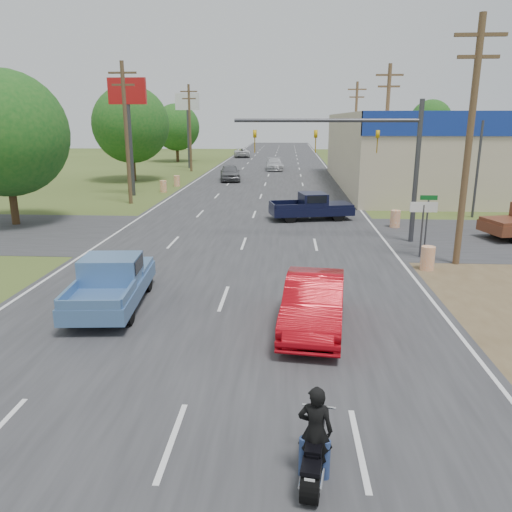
# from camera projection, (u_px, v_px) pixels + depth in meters

# --- Properties ---
(ground) EXTENTS (200.00, 200.00, 0.00)m
(ground) POSITION_uv_depth(u_px,v_px,m) (172.00, 441.00, 9.69)
(ground) COLOR #3F4E1F
(ground) RESTS_ON ground
(main_road) EXTENTS (15.00, 180.00, 0.02)m
(main_road) POSITION_uv_depth(u_px,v_px,m) (265.00, 184.00, 48.19)
(main_road) COLOR #2D2D30
(main_road) RESTS_ON ground
(cross_road) EXTENTS (120.00, 10.00, 0.02)m
(cross_road) POSITION_uv_depth(u_px,v_px,m) (247.00, 235.00, 27.01)
(cross_road) COLOR #2D2D30
(cross_road) RESTS_ON ground
(utility_pole_1) EXTENTS (2.00, 0.28, 10.00)m
(utility_pole_1) POSITION_uv_depth(u_px,v_px,m) (469.00, 138.00, 20.22)
(utility_pole_1) COLOR #4C3823
(utility_pole_1) RESTS_ON ground
(utility_pole_2) EXTENTS (2.00, 0.28, 10.00)m
(utility_pole_2) POSITION_uv_depth(u_px,v_px,m) (386.00, 130.00, 37.54)
(utility_pole_2) COLOR #4C3823
(utility_pole_2) RESTS_ON ground
(utility_pole_3) EXTENTS (2.00, 0.28, 10.00)m
(utility_pole_3) POSITION_uv_depth(u_px,v_px,m) (355.00, 126.00, 54.87)
(utility_pole_3) COLOR #4C3823
(utility_pole_3) RESTS_ON ground
(utility_pole_5) EXTENTS (2.00, 0.28, 10.00)m
(utility_pole_5) POSITION_uv_depth(u_px,v_px,m) (126.00, 130.00, 35.81)
(utility_pole_5) COLOR #4C3823
(utility_pole_5) RESTS_ON ground
(utility_pole_6) EXTENTS (2.00, 0.28, 10.00)m
(utility_pole_6) POSITION_uv_depth(u_px,v_px,m) (190.00, 126.00, 58.91)
(utility_pole_6) COLOR #4C3823
(utility_pole_6) RESTS_ON ground
(tree_0) EXTENTS (7.14, 7.14, 8.84)m
(tree_0) POSITION_uv_depth(u_px,v_px,m) (5.00, 134.00, 28.40)
(tree_0) COLOR #422D19
(tree_0) RESTS_ON ground
(tree_1) EXTENTS (7.56, 7.56, 9.36)m
(tree_1) POSITION_uv_depth(u_px,v_px,m) (131.00, 124.00, 49.46)
(tree_1) COLOR #422D19
(tree_1) RESTS_ON ground
(tree_2) EXTENTS (6.72, 6.72, 8.32)m
(tree_2) POSITION_uv_depth(u_px,v_px,m) (176.00, 127.00, 72.77)
(tree_2) COLOR #422D19
(tree_2) RESTS_ON ground
(tree_5) EXTENTS (7.98, 7.98, 9.88)m
(tree_5) POSITION_uv_depth(u_px,v_px,m) (431.00, 120.00, 97.74)
(tree_5) COLOR #422D19
(tree_5) RESTS_ON ground
(tree_6) EXTENTS (8.82, 8.82, 10.92)m
(tree_6) POSITION_uv_depth(u_px,v_px,m) (130.00, 117.00, 101.24)
(tree_6) COLOR #422D19
(tree_6) RESTS_ON ground
(barrel_0) EXTENTS (0.56, 0.56, 1.00)m
(barrel_0) POSITION_uv_depth(u_px,v_px,m) (428.00, 258.00, 20.62)
(barrel_0) COLOR orange
(barrel_0) RESTS_ON ground
(barrel_1) EXTENTS (0.56, 0.56, 1.00)m
(barrel_1) POSITION_uv_depth(u_px,v_px,m) (395.00, 219.00, 28.77)
(barrel_1) COLOR orange
(barrel_1) RESTS_ON ground
(barrel_2) EXTENTS (0.56, 0.56, 1.00)m
(barrel_2) POSITION_uv_depth(u_px,v_px,m) (163.00, 186.00, 42.80)
(barrel_2) COLOR orange
(barrel_2) RESTS_ON ground
(barrel_3) EXTENTS (0.56, 0.56, 1.00)m
(barrel_3) POSITION_uv_depth(u_px,v_px,m) (177.00, 181.00, 46.63)
(barrel_3) COLOR orange
(barrel_3) RESTS_ON ground
(pole_sign_left_near) EXTENTS (3.00, 0.35, 9.20)m
(pole_sign_left_near) POSITION_uv_depth(u_px,v_px,m) (128.00, 105.00, 39.23)
(pole_sign_left_near) COLOR #3F3F44
(pole_sign_left_near) RESTS_ON ground
(pole_sign_left_far) EXTENTS (3.00, 0.35, 9.20)m
(pole_sign_left_far) POSITION_uv_depth(u_px,v_px,m) (188.00, 110.00, 62.34)
(pole_sign_left_far) COLOR #3F3F44
(pole_sign_left_far) RESTS_ON ground
(lane_sign) EXTENTS (1.20, 0.08, 2.52)m
(lane_sign) POSITION_uv_depth(u_px,v_px,m) (423.00, 216.00, 22.16)
(lane_sign) COLOR #3F3F44
(lane_sign) RESTS_ON ground
(street_name_sign) EXTENTS (0.80, 0.08, 2.61)m
(street_name_sign) POSITION_uv_depth(u_px,v_px,m) (427.00, 216.00, 23.64)
(street_name_sign) COLOR #3F3F44
(street_name_sign) RESTS_ON ground
(signal_mast) EXTENTS (9.12, 0.40, 7.00)m
(signal_mast) POSITION_uv_depth(u_px,v_px,m) (363.00, 146.00, 24.43)
(signal_mast) COLOR #3F3F44
(signal_mast) RESTS_ON ground
(red_convertible) EXTENTS (2.19, 4.99, 1.59)m
(red_convertible) POSITION_uv_depth(u_px,v_px,m) (314.00, 303.00, 14.73)
(red_convertible) COLOR #A60711
(red_convertible) RESTS_ON ground
(motorcycle) EXTENTS (0.69, 1.99, 1.01)m
(motorcycle) POSITION_uv_depth(u_px,v_px,m) (314.00, 456.00, 8.57)
(motorcycle) COLOR black
(motorcycle) RESTS_ON ground
(rider) EXTENTS (0.66, 0.48, 1.66)m
(rider) POSITION_uv_depth(u_px,v_px,m) (315.00, 436.00, 8.50)
(rider) COLOR black
(rider) RESTS_ON ground
(blue_pickup) EXTENTS (2.43, 5.31, 1.71)m
(blue_pickup) POSITION_uv_depth(u_px,v_px,m) (112.00, 281.00, 16.57)
(blue_pickup) COLOR black
(blue_pickup) RESTS_ON ground
(navy_pickup) EXTENTS (5.35, 3.01, 1.67)m
(navy_pickup) POSITION_uv_depth(u_px,v_px,m) (313.00, 206.00, 30.94)
(navy_pickup) COLOR black
(navy_pickup) RESTS_ON ground
(distant_car_grey) EXTENTS (2.63, 5.06, 1.65)m
(distant_car_grey) POSITION_uv_depth(u_px,v_px,m) (230.00, 173.00, 50.71)
(distant_car_grey) COLOR #5B5C60
(distant_car_grey) RESTS_ON ground
(distant_car_silver) EXTENTS (2.36, 5.19, 1.47)m
(distant_car_silver) POSITION_uv_depth(u_px,v_px,m) (275.00, 164.00, 61.48)
(distant_car_silver) COLOR silver
(distant_car_silver) RESTS_ON ground
(distant_car_white) EXTENTS (3.18, 5.65, 1.49)m
(distant_car_white) POSITION_uv_depth(u_px,v_px,m) (242.00, 153.00, 82.88)
(distant_car_white) COLOR silver
(distant_car_white) RESTS_ON ground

